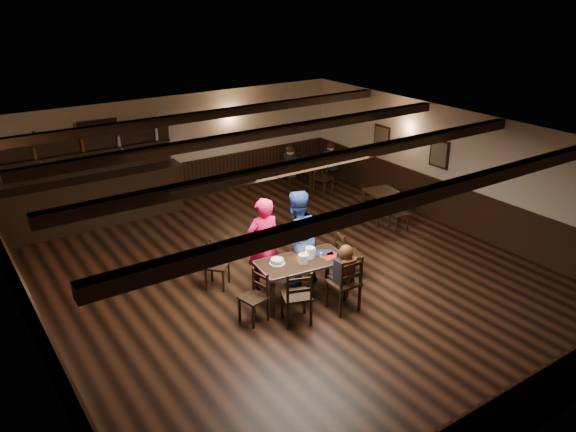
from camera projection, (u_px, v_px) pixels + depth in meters
ground at (290, 278)px, 10.73m from camera, size 10.00×10.00×0.00m
room_shell at (289, 192)px, 10.09m from camera, size 9.02×10.02×2.71m
dining_table at (302, 265)px, 9.79m from camera, size 1.66×0.98×0.75m
chair_near_left at (298, 294)px, 9.06m from camera, size 0.58×0.56×0.98m
chair_near_right at (347, 280)px, 9.42m from camera, size 0.49×0.47×1.03m
chair_end_left at (257, 292)px, 9.24m from camera, size 0.46×0.47×0.86m
chair_end_right at (345, 251)px, 10.53m from camera, size 0.54×0.55×0.96m
chair_far_pushed at (213, 261)px, 10.25m from camera, size 0.56×0.56×0.87m
woman_pink at (263, 244)px, 10.05m from camera, size 0.68×0.48×1.77m
man_blue at (296, 238)px, 10.22m from camera, size 0.93×0.74×1.83m
seated_person at (345, 267)px, 9.40m from camera, size 0.32×0.48×0.79m
cake at (277, 262)px, 9.64m from camera, size 0.28×0.28×0.09m
plate_stack_a at (303, 259)px, 9.64m from camera, size 0.18×0.18×0.16m
plate_stack_b at (310, 252)px, 9.83m from camera, size 0.17×0.17×0.20m
tea_light at (301, 256)px, 9.86m from camera, size 0.05×0.05×0.06m
salt_shaker at (321, 255)px, 9.86m from camera, size 0.04×0.04×0.09m
pepper_shaker at (325, 254)px, 9.89m from camera, size 0.04×0.04×0.09m
drink_glass at (314, 251)px, 9.96m from camera, size 0.07×0.07×0.11m
menu_red at (330, 256)px, 9.92m from camera, size 0.33×0.24×0.00m
menu_blue at (324, 253)px, 10.04m from camera, size 0.37×0.32×0.00m
bar_counter at (88, 195)px, 12.82m from camera, size 4.45×0.70×2.20m
back_table_a at (382, 195)px, 13.03m from camera, size 0.82×0.82×0.75m
back_table_b at (308, 164)px, 15.19m from camera, size 1.06×1.06×0.75m
bg_patron_left at (290, 161)px, 14.76m from camera, size 0.34×0.44×0.81m
bg_patron_right at (331, 156)px, 15.30m from camera, size 0.26×0.38×0.74m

